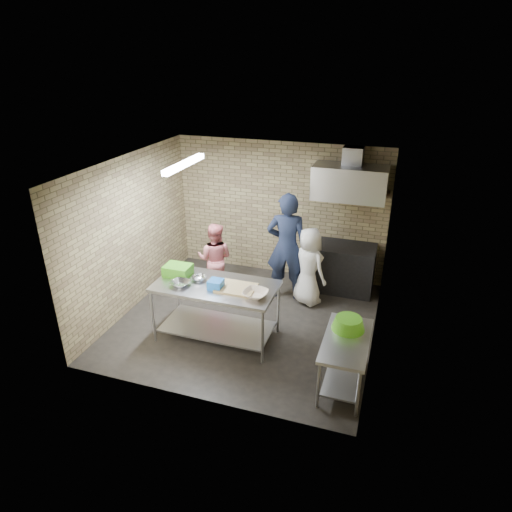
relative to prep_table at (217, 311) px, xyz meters
The scene contains 25 objects.
floor 0.81m from the prep_table, 62.85° to the left, with size 4.20×4.20×0.00m, color black.
ceiling 2.32m from the prep_table, 62.85° to the left, with size 4.20×4.20×0.00m, color black.
back_wall 2.75m from the prep_table, 83.39° to the left, with size 4.20×0.06×2.70m, color tan.
front_wall 1.69m from the prep_table, 78.05° to the right, with size 4.20×0.06×2.70m, color tan.
left_wall 2.09m from the prep_table, 162.01° to the left, with size 0.06×4.00×2.70m, color tan.
right_wall 2.62m from the prep_table, 13.69° to the left, with size 0.06×4.00×2.70m, color tan.
prep_table is the anchor object (origin of this frame).
side_counter 2.16m from the prep_table, 13.80° to the right, with size 0.60×1.20×0.75m, color silver.
stove 2.78m from the prep_table, 53.56° to the left, with size 1.20×0.70×0.90m, color black.
range_hood 3.25m from the prep_table, 54.17° to the left, with size 1.30×0.60×0.60m, color silver.
hood_duct 3.60m from the prep_table, 55.88° to the left, with size 0.35×0.30×0.30m, color #A5A8AD.
wall_shelf 3.47m from the prep_table, 51.76° to the left, with size 0.80×0.20×0.04m, color #3F2B19.
fluorescent_fixture 2.35m from the prep_table, 140.15° to the left, with size 0.10×1.25×0.08m, color white.
green_crate 0.90m from the prep_table, behind, with size 0.42×0.32×0.17m, color #3E991C.
blue_tub 0.55m from the prep_table, 63.43° to the right, with size 0.21×0.21×0.14m, color blue.
cutting_board 0.60m from the prep_table, ahead, with size 0.58×0.44×0.03m, color tan.
mixing_bowl_a 0.74m from the prep_table, 158.20° to the right, with size 0.30×0.30×0.07m, color #ABADB2.
mixing_bowl_b 0.59m from the prep_table, behind, with size 0.23×0.23×0.07m, color silver.
ceramic_bowl 0.88m from the prep_table, 12.09° to the right, with size 0.36×0.36×0.09m, color beige.
green_basin 2.13m from the prep_table, ahead, with size 0.46×0.46×0.17m, color #59C626, non-canonical shape.
bottle_red 3.38m from the prep_table, 55.52° to the left, with size 0.07×0.07×0.18m, color #B22619.
bottle_green 3.59m from the prep_table, 49.68° to the left, with size 0.06×0.06×0.15m, color green.
man_navy 1.85m from the prep_table, 66.60° to the left, with size 0.73×0.48×2.01m, color black.
woman_pink 1.50m from the prep_table, 113.66° to the left, with size 0.68×0.53×1.39m, color #E27880.
woman_white 1.93m from the prep_table, 53.23° to the left, with size 0.71×0.46×1.45m, color white.
Camera 1 is at (2.21, -6.20, 4.26)m, focal length 31.62 mm.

